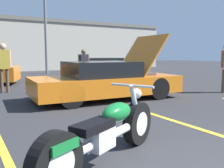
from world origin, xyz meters
The scene contains 7 objects.
parking_stripe_back centered at (1.43, 1.53, 0.00)m, with size 0.12×4.74×0.01m, color yellow.
light_pole centered at (2.96, 16.78, 4.41)m, with size 1.21×0.28×8.06m.
motorcycle centered at (-0.84, 1.64, 0.41)m, with size 2.25×1.23×0.97m.
show_car_hood_open centered at (1.51, 5.74, 0.58)m, with size 4.69×2.23×2.04m.
parked_car_right_row centered at (4.71, 11.64, 0.58)m, with size 4.75×2.38×1.19m.
spectator_by_show_car centered at (-1.06, 8.75, 1.08)m, with size 0.52×0.24×1.79m.
spectator_far_lot centered at (2.19, 8.90, 0.95)m, with size 0.52×0.21×1.61m.
Camera 1 is at (-2.37, -1.04, 1.42)m, focal length 40.00 mm.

